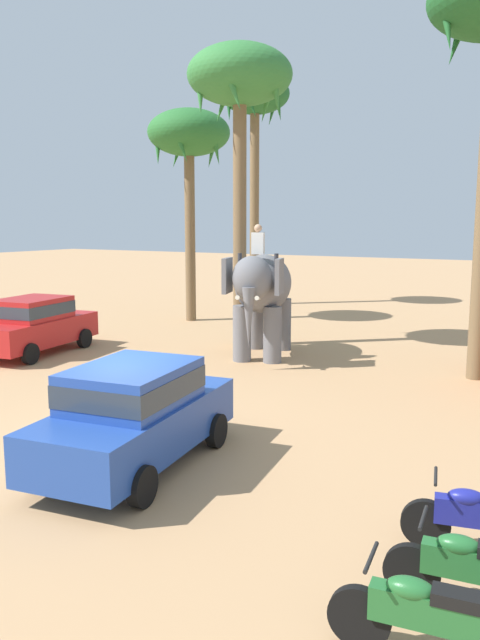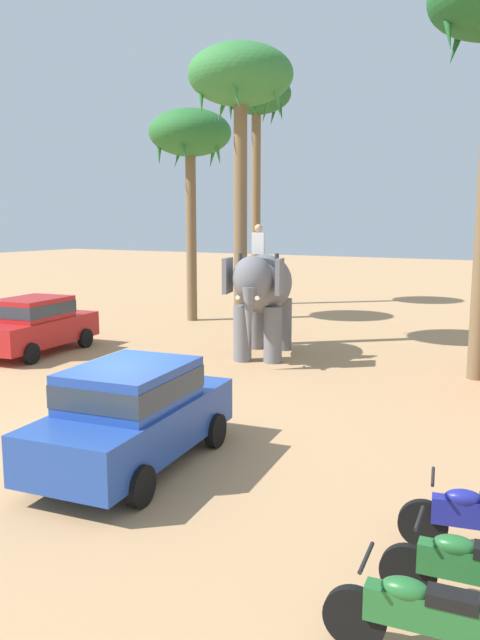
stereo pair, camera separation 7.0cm
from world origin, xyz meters
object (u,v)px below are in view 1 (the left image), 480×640
(motorcycle_second_in_row, at_px, (473,569))
(motorcycle_mid_row, at_px, (478,518))
(palm_tree_far_back, at_px, (189,139))
(car_sedan_foreground, at_px, (135,411))
(motorcycle_nearest_camera, at_px, (426,616))
(car_parked_far_side, at_px, (34,323))
(palm_tree_leaning_seaward, at_px, (240,86))
(palm_tree_behind_elephant, at_px, (255,104))
(elephant_with_mahout, at_px, (262,290))

(motorcycle_second_in_row, distance_m, motorcycle_mid_row, 1.22)
(motorcycle_mid_row, distance_m, palm_tree_far_back, 19.81)
(car_sedan_foreground, relative_size, motorcycle_second_in_row, 2.38)
(car_sedan_foreground, bearing_deg, motorcycle_nearest_camera, -24.31)
(motorcycle_second_in_row, height_order, palm_tree_far_back, palm_tree_far_back)
(car_parked_far_side, xyz_separation_m, motorcycle_nearest_camera, (13.48, -7.80, -0.46))
(motorcycle_mid_row, relative_size, palm_tree_leaning_seaward, 0.19)
(motorcycle_second_in_row, bearing_deg, motorcycle_mid_row, 96.44)
(car_parked_far_side, height_order, motorcycle_mid_row, car_parked_far_side)
(motorcycle_mid_row, bearing_deg, motorcycle_nearest_camera, -92.37)
(car_sedan_foreground, height_order, motorcycle_nearest_camera, car_sedan_foreground)
(motorcycle_nearest_camera, bearing_deg, motorcycle_second_in_row, 77.24)
(car_sedan_foreground, height_order, palm_tree_behind_elephant, palm_tree_behind_elephant)
(elephant_with_mahout, bearing_deg, palm_tree_far_back, 140.39)
(car_parked_far_side, distance_m, motorcycle_mid_row, 14.68)
(car_sedan_foreground, bearing_deg, palm_tree_behind_elephant, 112.92)
(motorcycle_mid_row, xyz_separation_m, palm_tree_far_back, (-13.10, 13.28, 6.65))
(palm_tree_far_back, bearing_deg, motorcycle_nearest_camera, -50.01)
(elephant_with_mahout, height_order, motorcycle_mid_row, elephant_with_mahout)
(motorcycle_nearest_camera, height_order, motorcycle_second_in_row, same)
(car_parked_far_side, relative_size, motorcycle_nearest_camera, 2.39)
(elephant_with_mahout, distance_m, palm_tree_leaning_seaward, 6.29)
(car_sedan_foreground, relative_size, palm_tree_behind_elephant, 0.40)
(car_parked_far_side, distance_m, palm_tree_far_back, 9.89)
(motorcycle_second_in_row, height_order, palm_tree_behind_elephant, palm_tree_behind_elephant)
(motorcycle_mid_row, relative_size, palm_tree_far_back, 0.22)
(car_sedan_foreground, height_order, palm_tree_leaning_seaward, palm_tree_leaning_seaward)
(car_sedan_foreground, height_order, palm_tree_far_back, palm_tree_far_back)
(palm_tree_behind_elephant, height_order, palm_tree_far_back, palm_tree_behind_elephant)
(elephant_with_mahout, distance_m, palm_tree_far_back, 8.99)
(palm_tree_leaning_seaward, bearing_deg, palm_tree_behind_elephant, 115.73)
(elephant_with_mahout, distance_m, palm_tree_behind_elephant, 13.90)
(motorcycle_mid_row, bearing_deg, palm_tree_leaning_seaward, 132.17)
(car_sedan_foreground, relative_size, palm_tree_far_back, 0.52)
(elephant_with_mahout, relative_size, motorcycle_mid_row, 2.25)
(palm_tree_far_back, bearing_deg, car_sedan_foreground, -59.31)
(palm_tree_behind_elephant, relative_size, palm_tree_leaning_seaward, 1.15)
(motorcycle_nearest_camera, xyz_separation_m, palm_tree_far_back, (-13.01, 15.50, 6.65))
(elephant_with_mahout, height_order, motorcycle_second_in_row, elephant_with_mahout)
(elephant_with_mahout, distance_m, motorcycle_second_in_row, 12.46)
(car_parked_far_side, distance_m, motorcycle_nearest_camera, 15.58)
(elephant_with_mahout, bearing_deg, palm_tree_leaning_seaward, 140.62)
(motorcycle_nearest_camera, height_order, motorcycle_mid_row, same)
(elephant_with_mahout, xyz_separation_m, palm_tree_far_back, (-5.69, 4.71, 5.13))
(motorcycle_nearest_camera, bearing_deg, palm_tree_behind_elephant, 121.88)
(car_sedan_foreground, bearing_deg, motorcycle_mid_row, -1.38)
(car_sedan_foreground, height_order, motorcycle_second_in_row, car_sedan_foreground)
(palm_tree_leaning_seaward, bearing_deg, car_sedan_foreground, -69.89)
(car_sedan_foreground, relative_size, motorcycle_mid_row, 2.41)
(motorcycle_second_in_row, relative_size, motorcycle_mid_row, 1.01)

